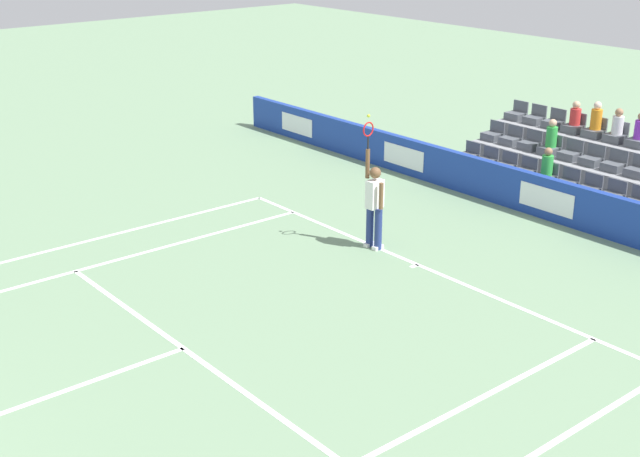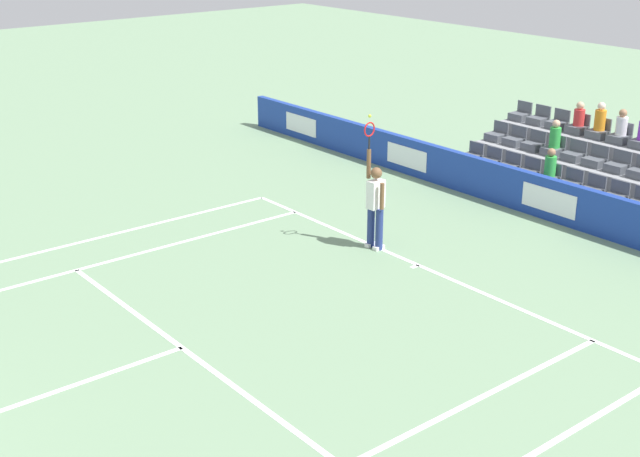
{
  "view_description": "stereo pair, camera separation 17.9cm",
  "coord_description": "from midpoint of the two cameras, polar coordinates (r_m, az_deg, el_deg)",
  "views": [
    {
      "loc": [
        -11.06,
        -0.17,
        6.85
      ],
      "look_at": [
        0.63,
        -9.84,
        1.1
      ],
      "focal_mm": 48.23,
      "sensor_mm": 36.0,
      "label": 1
    },
    {
      "loc": [
        -11.18,
        -0.31,
        6.85
      ],
      "look_at": [
        0.63,
        -9.84,
        1.1
      ],
      "focal_mm": 48.23,
      "sensor_mm": 36.0,
      "label": 2
    }
  ],
  "objects": [
    {
      "name": "line_service",
      "position": [
        14.44,
        -8.81,
        -7.82
      ],
      "size": [
        8.23,
        0.1,
        0.01
      ],
      "primitive_type": "cube",
      "color": "white",
      "rests_on": "ground"
    },
    {
      "name": "line_baseline",
      "position": [
        17.5,
        6.84,
        -2.43
      ],
      "size": [
        10.97,
        0.1,
        0.01
      ],
      "primitive_type": "cube",
      "color": "white",
      "rests_on": "ground"
    },
    {
      "name": "tennis_player",
      "position": [
        17.95,
        3.98,
        1.66
      ],
      "size": [
        0.53,
        0.38,
        2.85
      ],
      "color": "navy",
      "rests_on": "ground"
    },
    {
      "name": "line_doubles_sideline_left",
      "position": [
        18.84,
        -18.54,
        -1.68
      ],
      "size": [
        0.1,
        11.89,
        0.01
      ],
      "primitive_type": "cube",
      "color": "white",
      "rests_on": "ground"
    },
    {
      "name": "line_singles_sideline_left",
      "position": [
        17.65,
        -16.92,
        -3.02
      ],
      "size": [
        0.1,
        11.89,
        0.01
      ],
      "primitive_type": "cube",
      "color": "white",
      "rests_on": "ground"
    },
    {
      "name": "stadium_stand",
      "position": [
        22.28,
        18.93,
        3.19
      ],
      "size": [
        7.44,
        2.85,
        2.18
      ],
      "color": "gray",
      "rests_on": "ground"
    },
    {
      "name": "line_centre_mark",
      "position": [
        17.43,
        6.61,
        -2.51
      ],
      "size": [
        0.1,
        0.2,
        0.01
      ],
      "primitive_type": "cube",
      "color": "white",
      "rests_on": "ground"
    },
    {
      "name": "sponsor_barrier",
      "position": [
        20.44,
        15.36,
        1.87
      ],
      "size": [
        23.19,
        0.22,
        0.98
      ],
      "color": "#193899",
      "rests_on": "ground"
    }
  ]
}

